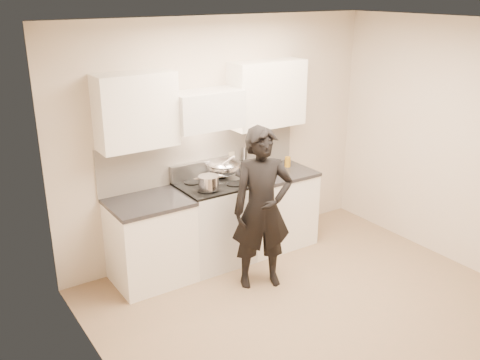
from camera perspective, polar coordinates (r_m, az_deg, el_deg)
name	(u,v)px	position (r m, az deg, el deg)	size (l,w,h in m)	color
ground_plane	(316,310)	(5.43, 8.09, -13.61)	(4.00, 4.00, 0.00)	#886A4E
room_shell	(293,146)	(4.98, 5.66, 3.67)	(4.04, 3.54, 2.70)	beige
stove	(214,223)	(6.05, -2.78, -4.57)	(0.76, 0.65, 0.96)	silver
counter_right	(273,208)	(6.48, 3.54, -2.99)	(0.92, 0.67, 0.92)	white
counter_left	(151,241)	(5.74, -9.52, -6.42)	(0.82, 0.67, 0.92)	white
wok	(223,167)	(6.02, -1.81, 1.39)	(0.40, 0.50, 0.32)	#B6B6BB
stock_pot	(209,182)	(5.66, -3.36, -0.26)	(0.30, 0.29, 0.15)	#B6B6BB
utensil_crock	(245,164)	(6.34, 0.48, 1.77)	(0.10, 0.10, 0.28)	#A3A4A5
spice_jar	(261,165)	(6.42, 2.24, 1.65)	(0.04, 0.04, 0.10)	orange
oil_glass	(288,162)	(6.51, 5.10, 1.94)	(0.07, 0.07, 0.12)	#AA7517
person	(262,209)	(5.45, 2.37, -3.09)	(0.63, 0.41, 1.71)	black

